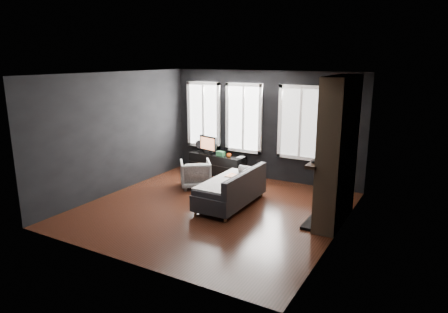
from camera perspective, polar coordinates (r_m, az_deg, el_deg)
The scene contains 18 objects.
floor at distance 8.20m, azimuth -1.66°, elevation -7.50°, with size 5.00×5.00×0.00m, color black.
ceiling at distance 7.64m, azimuth -1.80°, elevation 11.71°, with size 5.00×5.00×0.00m, color white.
wall_back at distance 9.99m, azimuth 5.74°, elevation 4.40°, with size 5.00×0.02×2.70m, color black.
wall_left at distance 9.33m, azimuth -15.00°, elevation 3.31°, with size 0.02×5.00×2.70m, color black.
wall_right at distance 6.88m, azimuth 16.38°, elevation -0.48°, with size 0.02×5.00×2.70m, color black.
windows at distance 10.02m, azimuth 3.40°, elevation 10.41°, with size 4.00×0.16×1.76m, color white, non-canonical shape.
fireplace at distance 7.50m, azimuth 15.97°, elevation 0.70°, with size 0.70×1.62×2.70m, color #93724C, non-canonical shape.
sofa at distance 8.29m, azimuth 0.93°, elevation -4.39°, with size 0.91×1.82×0.78m, color black, non-canonical shape.
stripe_pillow at distance 8.46m, azimuth 3.35°, elevation -2.78°, with size 0.07×0.30×0.30m, color gray.
armchair at distance 9.48m, azimuth -4.10°, elevation -2.28°, with size 0.68×0.64×0.70m, color silver.
media_console at distance 10.53m, azimuth -0.96°, elevation -1.08°, with size 1.54×0.48×0.53m, color black, non-canonical shape.
monitor at distance 10.53m, azimuth -2.27°, elevation 1.87°, with size 0.59×0.13×0.53m, color black, non-canonical shape.
desk_fan at distance 10.76m, azimuth -3.51°, elevation 1.55°, with size 0.23×0.23×0.32m, color gray, non-canonical shape.
mug at distance 10.18m, azimuth 0.71°, elevation 0.26°, with size 0.12×0.09×0.12m, color #F65F12.
book at distance 10.14m, azimuth 2.00°, elevation 0.51°, with size 0.16×0.02×0.22m, color #A59C84.
storage_box at distance 10.32m, azimuth -0.47°, elevation 0.44°, with size 0.21×0.13×0.11m, color #2C7540.
mantel_vase at distance 7.99m, azimuth 15.00°, elevation 1.37°, with size 0.19×0.19×0.19m, color gold.
mantel_clock at distance 7.06m, azimuth 12.88°, elevation -0.73°, with size 0.13×0.13×0.04m, color black.
Camera 1 is at (3.96, -6.52, 3.00)m, focal length 32.00 mm.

